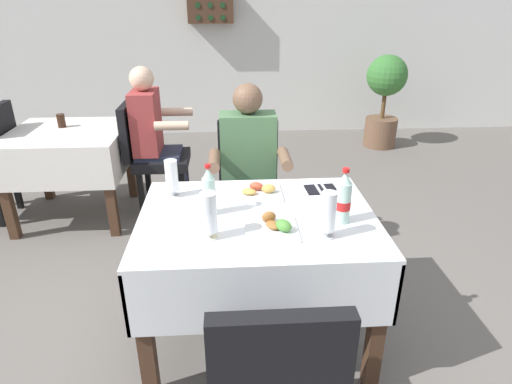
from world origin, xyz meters
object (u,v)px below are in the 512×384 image
(background_table_tumbler, at_px, (61,121))
(chair_far_diner_seat, at_px, (249,185))
(main_dining_table, at_px, (257,244))
(napkin_cutlery_set, at_px, (321,189))
(plate_far_diner, at_px, (259,191))
(beer_glass_left, at_px, (328,215))
(chair_near_camera_side, at_px, (274,381))
(seated_diner_far, at_px, (249,170))
(wall_bottle_rack, at_px, (210,5))
(background_chair_right, at_px, (151,153))
(background_dining_table, at_px, (69,153))
(background_patron, at_px, (155,135))
(cola_bottle_primary, at_px, (343,199))
(beer_glass_middle, at_px, (172,177))
(potted_plant_corner, at_px, (385,95))
(cola_bottle_secondary, at_px, (209,193))
(plate_near_camera, at_px, (274,227))
(beer_glass_right, at_px, (209,215))

(background_table_tumbler, bearing_deg, chair_far_diner_seat, -28.87)
(main_dining_table, bearing_deg, napkin_cutlery_set, 36.63)
(plate_far_diner, relative_size, beer_glass_left, 1.08)
(background_table_tumbler, bearing_deg, chair_near_camera_side, -59.06)
(seated_diner_far, height_order, wall_bottle_rack, wall_bottle_rack)
(background_chair_right, height_order, background_table_tumbler, background_chair_right)
(chair_far_diner_seat, distance_m, beer_glass_left, 1.16)
(plate_far_diner, distance_m, background_dining_table, 1.99)
(background_table_tumbler, bearing_deg, background_patron, -8.47)
(chair_near_camera_side, bearing_deg, cola_bottle_primary, 61.73)
(plate_far_diner, height_order, background_patron, background_patron)
(beer_glass_left, bearing_deg, wall_bottle_rack, 98.48)
(background_table_tumbler, bearing_deg, beer_glass_middle, -53.12)
(background_dining_table, bearing_deg, potted_plant_corner, 27.95)
(background_patron, bearing_deg, background_dining_table, -180.00)
(cola_bottle_secondary, bearing_deg, plate_far_diner, 39.33)
(beer_glass_middle, relative_size, cola_bottle_secondary, 0.78)
(wall_bottle_rack, bearing_deg, plate_near_camera, -84.60)
(background_dining_table, bearing_deg, plate_near_camera, -48.62)
(background_dining_table, bearing_deg, seated_diner_far, -29.86)
(plate_near_camera, xyz_separation_m, cola_bottle_primary, (0.34, 0.06, 0.10))
(cola_bottle_primary, distance_m, napkin_cutlery_set, 0.39)
(napkin_cutlery_set, bearing_deg, background_dining_table, 144.99)
(cola_bottle_secondary, relative_size, wall_bottle_rack, 0.47)
(cola_bottle_secondary, distance_m, background_dining_table, 1.97)
(background_patron, xyz_separation_m, background_table_tumbler, (-0.77, 0.11, 0.10))
(beer_glass_right, xyz_separation_m, background_dining_table, (-1.22, 1.77, -0.30))
(chair_near_camera_side, bearing_deg, background_chair_right, 108.18)
(plate_near_camera, xyz_separation_m, cola_bottle_secondary, (-0.30, 0.19, 0.10))
(seated_diner_far, height_order, plate_near_camera, seated_diner_far)
(plate_near_camera, bearing_deg, background_table_tumbler, 130.66)
(beer_glass_left, xyz_separation_m, cola_bottle_secondary, (-0.53, 0.26, 0.00))
(plate_far_diner, xyz_separation_m, background_table_tumbler, (-1.54, 1.43, 0.04))
(chair_far_diner_seat, distance_m, background_table_tumbler, 1.74)
(cola_bottle_primary, bearing_deg, chair_near_camera_side, -118.27)
(beer_glass_left, height_order, beer_glass_middle, beer_glass_left)
(background_chair_right, bearing_deg, wall_bottle_rack, 78.67)
(background_chair_right, bearing_deg, potted_plant_corner, 33.71)
(beer_glass_right, bearing_deg, seated_diner_far, 76.90)
(chair_far_diner_seat, distance_m, background_patron, 1.04)
(chair_near_camera_side, xyz_separation_m, potted_plant_corner, (1.77, 4.11, 0.09))
(beer_glass_right, distance_m, wall_bottle_rack, 4.18)
(chair_far_diner_seat, relative_size, background_dining_table, 1.08)
(seated_diner_far, height_order, beer_glass_middle, seated_diner_far)
(background_table_tumbler, bearing_deg, plate_far_diner, -42.93)
(background_dining_table, bearing_deg, wall_bottle_rack, 64.30)
(beer_glass_left, distance_m, cola_bottle_primary, 0.17)
(beer_glass_middle, height_order, wall_bottle_rack, wall_bottle_rack)
(beer_glass_right, xyz_separation_m, background_table_tumbler, (-1.28, 1.88, -0.06))
(seated_diner_far, bearing_deg, background_chair_right, 133.36)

